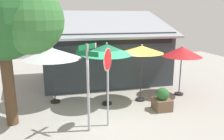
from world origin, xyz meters
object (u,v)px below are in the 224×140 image
Objects in this scene: patio_umbrella_mustard_right at (142,50)px; patio_umbrella_ivory_left at (52,54)px; patio_umbrella_forest_green_center at (107,50)px; shade_tree at (7,13)px; stop_sign at (108,73)px; sidewalk_planter at (162,100)px; patio_umbrella_crimson_far_right at (182,52)px; street_sign_post at (88,79)px.

patio_umbrella_ivory_left is at bearing 169.84° from patio_umbrella_mustard_right.
shade_tree reaches higher than patio_umbrella_forest_green_center.
patio_umbrella_forest_green_center is at bearing 78.48° from stop_sign.
sidewalk_planter is at bearing 17.30° from stop_sign.
stop_sign reaches higher than sidewalk_planter.
shade_tree is (-3.59, -1.08, 1.50)m from patio_umbrella_forest_green_center.
patio_umbrella_forest_green_center is at bearing -19.41° from patio_umbrella_ivory_left.
stop_sign is 1.12× the size of patio_umbrella_crimson_far_right.
patio_umbrella_ivory_left is at bearing 156.07° from sidewalk_planter.
stop_sign is at bearing 16.86° from street_sign_post.
shade_tree is (-3.19, 0.87, 2.00)m from stop_sign.
patio_umbrella_forest_green_center reaches higher than sidewalk_planter.
patio_umbrella_mustard_right is 2.23m from patio_umbrella_crimson_far_right.
patio_umbrella_mustard_right is 2.39m from sidewalk_planter.
street_sign_post is at bearing -162.80° from sidewalk_planter.
stop_sign is 2.89× the size of sidewalk_planter.
shade_tree is at bearing -124.88° from patio_umbrella_ivory_left.
patio_umbrella_ivory_left is at bearing 124.38° from stop_sign.
stop_sign reaches higher than patio_umbrella_ivory_left.
patio_umbrella_forest_green_center is at bearing 16.69° from shade_tree.
shade_tree is 5.88× the size of sidewalk_planter.
sidewalk_planter is (5.72, -0.08, -3.56)m from shade_tree.
street_sign_post is 3.09× the size of sidewalk_planter.
patio_umbrella_forest_green_center is at bearing -174.47° from patio_umbrella_crimson_far_right.
patio_umbrella_crimson_far_right is 2.57× the size of sidewalk_planter.
patio_umbrella_crimson_far_right is 2.89m from sidewalk_planter.
street_sign_post is 1.08× the size of patio_umbrella_forest_green_center.
patio_umbrella_forest_green_center is (0.40, 1.95, 0.50)m from stop_sign.
patio_umbrella_crimson_far_right is at bearing 5.53° from patio_umbrella_forest_green_center.
patio_umbrella_ivory_left is 5.17m from sidewalk_planter.
sidewalk_planter is (3.25, 1.01, -1.43)m from street_sign_post.
patio_umbrella_crimson_far_right is (3.85, 0.37, -0.30)m from patio_umbrella_forest_green_center.
street_sign_post reaches higher than sidewalk_planter.
patio_umbrella_ivory_left reaches higher than patio_umbrella_crimson_far_right.
street_sign_post reaches higher than stop_sign.
patio_umbrella_mustard_right reaches higher than patio_umbrella_ivory_left.
shade_tree is at bearing -168.98° from patio_umbrella_crimson_far_right.
stop_sign is 1.09× the size of patio_umbrella_ivory_left.
shade_tree is 6.74m from sidewalk_planter.
patio_umbrella_ivory_left is 0.93× the size of patio_umbrella_forest_green_center.
stop_sign is (0.72, 0.22, 0.14)m from street_sign_post.
patio_umbrella_crimson_far_right is at bearing 11.02° from shade_tree.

